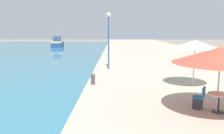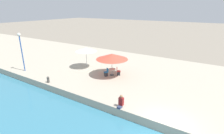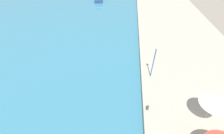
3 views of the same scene
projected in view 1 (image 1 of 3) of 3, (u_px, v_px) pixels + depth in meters
quay_promenade at (151, 52)px, 37.31m from camera, size 16.00×90.00×0.73m
fishing_boat_mid at (58, 43)px, 53.24m from camera, size 3.49×7.93×4.58m
cafe_umbrella_pink at (221, 55)px, 8.00m from camera, size 3.50×3.50×2.52m
cafe_umbrella_white at (195, 44)px, 12.09m from camera, size 2.63×2.63×2.60m
cafe_table at (219, 99)px, 8.32m from camera, size 0.80×0.80×0.74m
cafe_chair_right at (198, 101)px, 8.75m from camera, size 0.58×0.57×0.91m
mooring_bollard at (93, 79)px, 12.73m from camera, size 0.26×0.26×0.65m
lamppost at (109, 31)px, 17.52m from camera, size 0.36×0.36×4.56m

